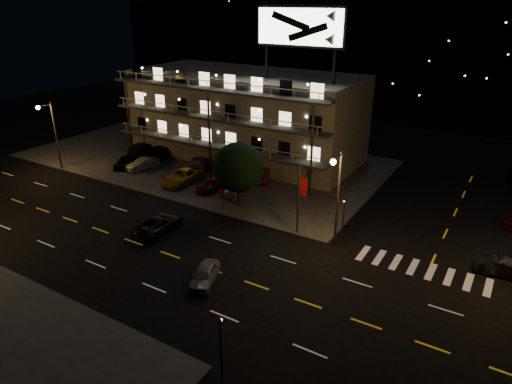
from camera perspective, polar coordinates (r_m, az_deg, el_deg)
The scene contains 24 objects.
ground at distance 35.92m, azimuth -8.24°, elevation -8.64°, with size 140.00×140.00×0.00m, color black.
curb_nw at distance 58.06m, azimuth -6.65°, elevation 4.20°, with size 44.00×24.00×0.15m, color #353533.
motel at distance 57.38m, azimuth -1.24°, elevation 9.60°, with size 28.00×13.80×18.10m.
hill_backdrop at distance 95.83m, azimuth 16.22°, elevation 17.97°, with size 120.00×25.00×24.00m.
streetlight_nw at distance 57.23m, azimuth -24.14°, elevation 7.15°, with size 0.44×1.92×8.00m.
streetlight_nc at distance 35.95m, azimuth 10.08°, elevation 0.16°, with size 0.44×1.92×8.00m.
signal_nw at distance 37.26m, azimuth 10.86°, elevation -3.10°, with size 0.20×0.27×4.60m.
signal_sw at distance 24.49m, azimuth -4.43°, elevation -18.39°, with size 0.20×0.27×4.60m.
banner_north at distance 38.16m, azimuth 5.43°, elevation -0.69°, with size 0.83×0.16×6.40m.
stop_sign at distance 42.77m, azimuth -4.32°, elevation -0.44°, with size 0.91×0.11×2.61m.
tree at distance 43.06m, azimuth -2.23°, elevation 2.92°, with size 5.01×4.83×6.31m.
lot_car_0 at distance 56.49m, azimuth -16.06°, elevation 3.67°, with size 1.56×3.87×1.32m, color black.
lot_car_1 at distance 55.17m, azimuth -13.92°, elevation 3.44°, with size 1.39×3.99×1.32m, color gray.
lot_car_2 at distance 50.19m, azimuth -9.15°, elevation 1.96°, with size 2.47×5.35×1.49m, color gold.
lot_car_3 at distance 47.94m, azimuth -5.25°, elevation 0.98°, with size 1.74×4.29×1.24m, color maroon.
lot_car_4 at distance 46.57m, azimuth -2.54°, elevation 0.42°, with size 1.55×3.85×1.31m, color gray.
lot_car_5 at distance 60.70m, azimuth -13.81°, elevation 5.31°, with size 1.53×4.39×1.45m, color black.
lot_car_6 at distance 58.98m, azimuth -11.86°, elevation 4.99°, with size 2.45×5.31×1.48m, color black.
lot_car_7 at distance 53.93m, azimuth -7.05°, elevation 3.62°, with size 2.13×5.25×1.52m, color gray.
lot_car_8 at distance 50.19m, azimuth -1.50°, elevation 2.26°, with size 1.75×4.34×1.48m, color black.
lot_car_9 at distance 50.43m, azimuth 0.80°, elevation 2.38°, with size 1.59×4.55×1.50m, color maroon.
side_car_0 at distance 38.23m, azimuth 28.60°, elevation -8.32°, with size 1.35×3.87×1.27m, color black.
road_car_east at distance 33.11m, azimuth -6.48°, elevation -10.26°, with size 1.50×3.72×1.27m, color gray.
road_car_west at distance 40.42m, azimuth -12.10°, elevation -3.98°, with size 2.33×5.04×1.40m, color black.
Camera 1 is at (20.00, -23.19, 18.78)m, focal length 32.00 mm.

